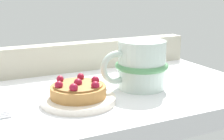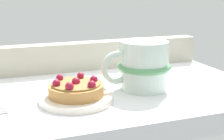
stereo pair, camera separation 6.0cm
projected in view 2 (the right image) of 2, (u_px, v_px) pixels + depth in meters
ground_plane at (87, 100)px, 63.78cm from camera, size 68.26×36.57×3.83cm
window_rail_back at (67, 57)px, 77.38cm from camera, size 66.89×3.77×6.59cm
dessert_plate at (76, 99)px, 57.34cm from camera, size 12.92×12.92×1.14cm
raspberry_tart at (76, 89)px, 56.86cm from camera, size 9.60×9.60×3.39cm
coffee_mug at (143, 66)px, 63.43cm from camera, size 14.00×10.44×9.45cm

